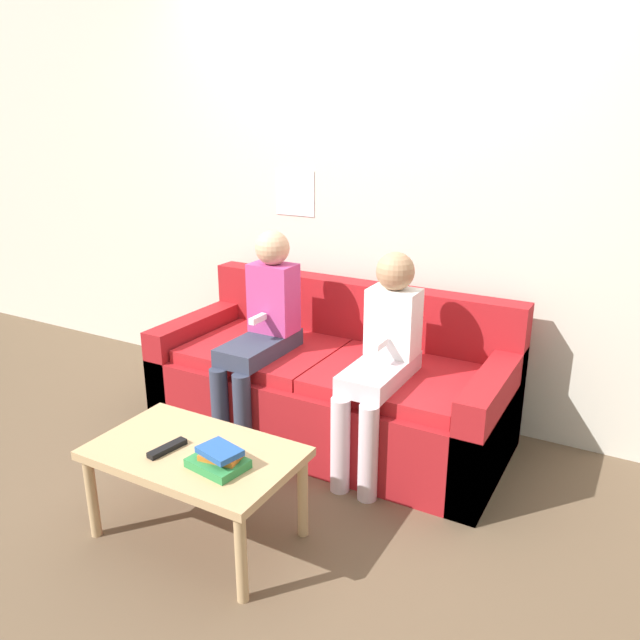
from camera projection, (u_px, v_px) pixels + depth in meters
name	position (u px, v px, depth m)	size (l,w,h in m)	color
ground_plane	(281.00, 478.00, 3.01)	(10.00, 10.00, 0.00)	brown
wall_back	(377.00, 184.00, 3.45)	(8.00, 0.07, 2.60)	beige
couch	(332.00, 387.00, 3.35)	(1.86, 0.82, 0.78)	maroon
coffee_table	(195.00, 461.00, 2.49)	(0.83, 0.50, 0.40)	tan
person_left	(261.00, 326.00, 3.24)	(0.24, 0.56, 1.10)	#33384C
person_right	(382.00, 353.00, 2.92)	(0.24, 0.56, 1.06)	silver
tv_remote	(167.00, 448.00, 2.46)	(0.07, 0.17, 0.02)	black
book_stack	(219.00, 459.00, 2.34)	(0.23, 0.19, 0.08)	#2D8442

